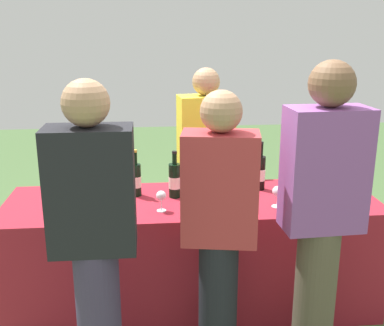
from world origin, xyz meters
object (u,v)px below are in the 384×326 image
(wine_bottle_3, at_px, (191,174))
(ice_bucket, at_px, (305,176))
(wine_bottle_4, at_px, (260,172))
(wine_glass_0, at_px, (63,195))
(wine_glass_3, at_px, (213,189))
(wine_bottle_1, at_px, (136,179))
(guest_2, at_px, (321,213))
(wine_glass_2, at_px, (161,197))
(server_pouring, at_px, (205,161))
(guest_0, at_px, (94,235))
(guest_1, at_px, (219,228))
(wine_glass_1, at_px, (103,196))
(menu_board, at_px, (98,202))
(wine_bottle_0, at_px, (81,181))
(wine_glass_5, at_px, (309,185))
(wine_bottle_2, at_px, (175,180))
(wine_glass_4, at_px, (278,192))

(wine_bottle_3, distance_m, ice_bucket, 0.79)
(wine_bottle_4, relative_size, wine_glass_0, 2.40)
(wine_glass_3, bearing_deg, wine_bottle_1, 157.80)
(guest_2, bearing_deg, wine_bottle_1, 137.70)
(wine_glass_2, height_order, server_pouring, server_pouring)
(guest_0, xyz_separation_m, guest_1, (0.63, 0.11, -0.04))
(guest_0, bearing_deg, server_pouring, 63.06)
(wine_glass_1, distance_m, guest_0, 0.64)
(server_pouring, bearing_deg, wine_bottle_4, 115.60)
(wine_bottle_4, height_order, menu_board, wine_bottle_4)
(wine_bottle_0, distance_m, server_pouring, 1.05)
(wine_bottle_4, relative_size, menu_board, 0.46)
(ice_bucket, distance_m, menu_board, 1.85)
(wine_glass_5, height_order, menu_board, wine_glass_5)
(server_pouring, height_order, guest_1, guest_1)
(wine_glass_5, bearing_deg, guest_0, -152.69)
(wine_bottle_1, relative_size, wine_glass_0, 2.23)
(wine_glass_1, bearing_deg, guest_2, -25.81)
(wine_bottle_4, height_order, guest_2, guest_2)
(server_pouring, height_order, guest_0, guest_0)
(wine_bottle_2, distance_m, server_pouring, 0.66)
(wine_bottle_3, relative_size, wine_glass_2, 2.58)
(wine_glass_0, bearing_deg, wine_bottle_3, 19.60)
(wine_glass_3, relative_size, menu_board, 0.19)
(wine_glass_3, distance_m, guest_2, 0.77)
(server_pouring, relative_size, guest_2, 0.91)
(wine_bottle_4, bearing_deg, wine_glass_3, -145.50)
(guest_1, bearing_deg, wine_bottle_1, 130.33)
(wine_bottle_4, bearing_deg, menu_board, 143.57)
(wine_glass_5, bearing_deg, wine_glass_4, -157.81)
(wine_bottle_0, bearing_deg, wine_glass_1, -53.83)
(wine_glass_2, height_order, guest_0, guest_0)
(wine_glass_0, bearing_deg, guest_2, -21.42)
(wine_bottle_2, distance_m, wine_glass_3, 0.28)
(wine_glass_5, distance_m, guest_1, 0.88)
(wine_glass_4, bearing_deg, menu_board, 135.30)
(ice_bucket, relative_size, guest_1, 0.12)
(wine_glass_1, relative_size, server_pouring, 0.08)
(wine_bottle_2, bearing_deg, ice_bucket, 5.21)
(menu_board, bearing_deg, guest_2, -63.47)
(wine_glass_2, height_order, wine_glass_5, wine_glass_5)
(wine_bottle_0, height_order, wine_glass_1, wine_bottle_0)
(wine_bottle_3, xyz_separation_m, guest_2, (0.60, -0.84, 0.04))
(wine_glass_3, bearing_deg, wine_bottle_0, 166.95)
(guest_2, height_order, menu_board, guest_2)
(wine_glass_2, bearing_deg, server_pouring, 66.12)
(wine_glass_1, height_order, wine_glass_4, wine_glass_4)
(guest_1, bearing_deg, wine_glass_1, 150.33)
(wine_bottle_3, bearing_deg, wine_bottle_0, -176.18)
(wine_glass_0, xyz_separation_m, wine_glass_4, (1.32, -0.05, -0.01))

